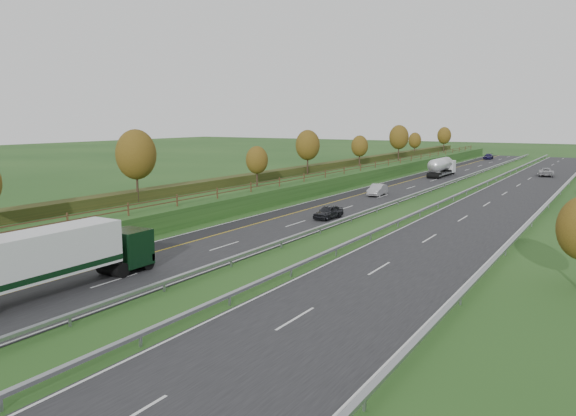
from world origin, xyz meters
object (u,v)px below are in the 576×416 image
(car_small_far, at_px, (488,157))
(road_tanker, at_px, (442,167))
(car_silver_mid, at_px, (377,190))
(box_lorry, at_px, (38,261))
(car_dark_near, at_px, (328,212))
(car_oncoming, at_px, (546,172))

(car_small_far, bearing_deg, road_tanker, -89.41)
(car_silver_mid, xyz_separation_m, car_small_far, (-1.86, 82.33, -0.08))
(box_lorry, distance_m, road_tanker, 84.78)
(road_tanker, xyz_separation_m, car_dark_near, (2.41, -51.53, -1.10))
(road_tanker, xyz_separation_m, car_silver_mid, (-0.11, -31.40, -1.02))
(box_lorry, xyz_separation_m, car_dark_near, (2.51, 33.24, -1.57))
(box_lorry, bearing_deg, car_dark_near, 85.68)
(road_tanker, relative_size, car_small_far, 2.27)
(car_oncoming, bearing_deg, car_silver_mid, 60.50)
(car_dark_near, relative_size, car_small_far, 0.86)
(car_dark_near, bearing_deg, road_tanker, 96.93)
(car_silver_mid, relative_size, car_oncoming, 0.86)
(box_lorry, relative_size, car_silver_mid, 3.34)
(car_silver_mid, bearing_deg, box_lorry, -94.47)
(car_small_far, bearing_deg, car_oncoming, -66.79)
(box_lorry, height_order, car_silver_mid, box_lorry)
(car_silver_mid, relative_size, car_small_far, 0.98)
(car_dark_near, distance_m, car_small_far, 102.55)
(car_dark_near, height_order, car_small_far, car_dark_near)
(box_lorry, height_order, car_oncoming, box_lorry)
(car_silver_mid, bearing_deg, car_small_far, 86.81)
(car_silver_mid, bearing_deg, car_dark_near, -87.35)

